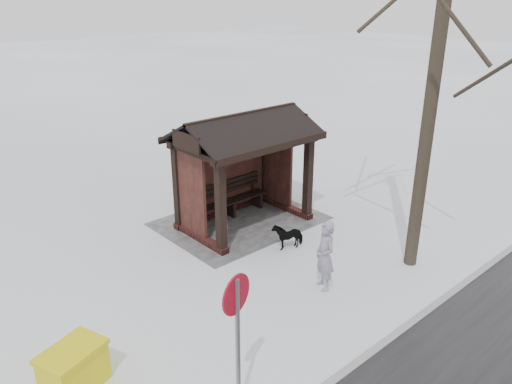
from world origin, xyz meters
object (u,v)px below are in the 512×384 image
pedestrian (325,256)px  road_sign (237,317)px  bus_shelter (240,146)px  grit_bin (74,368)px  dog (288,235)px

pedestrian → road_sign: bearing=-45.2°
bus_shelter → road_sign: 6.73m
pedestrian → grit_bin: size_ratio=1.34×
bus_shelter → road_sign: size_ratio=1.51×
bus_shelter → pedestrian: 4.04m
dog → grit_bin: (5.90, 1.12, 0.07)m
bus_shelter → grit_bin: bearing=26.7°
pedestrian → road_sign: (3.54, 1.40, 0.94)m
bus_shelter → pedestrian: bearing=77.6°
bus_shelter → grit_bin: (5.98, 3.01, -1.78)m
grit_bin → bus_shelter: bearing=-172.1°
pedestrian → grit_bin: pedestrian is taller
road_sign → dog: bearing=-158.1°
pedestrian → road_sign: road_sign is taller
dog → road_sign: (4.28, 3.22, 1.39)m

